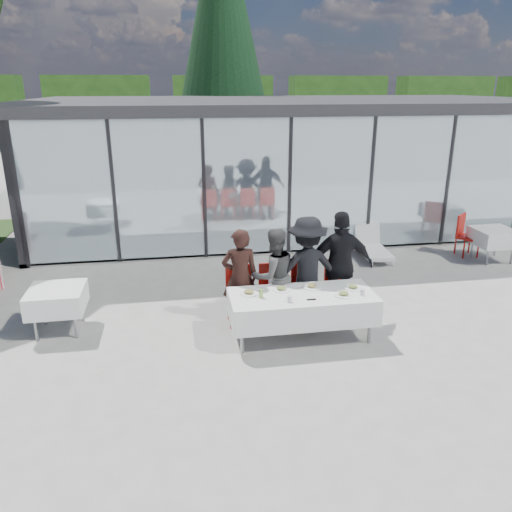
{
  "coord_description": "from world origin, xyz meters",
  "views": [
    {
      "loc": [
        -1.59,
        -6.94,
        3.82
      ],
      "look_at": [
        -0.22,
        1.2,
        0.98
      ],
      "focal_mm": 35.0,
      "sensor_mm": 36.0,
      "label": 1
    }
  ],
  "objects": [
    {
      "name": "ground",
      "position": [
        0.0,
        0.0,
        0.0
      ],
      "size": [
        90.0,
        90.0,
        0.0
      ],
      "primitive_type": "plane",
      "color": "#9B9993",
      "rests_on": "ground"
    },
    {
      "name": "pavilion",
      "position": [
        2.0,
        8.16,
        2.15
      ],
      "size": [
        14.8,
        8.8,
        3.44
      ],
      "color": "gray",
      "rests_on": "ground"
    },
    {
      "name": "treeline",
      "position": [
        -2.0,
        28.0,
        2.2
      ],
      "size": [
        62.5,
        2.0,
        4.4
      ],
      "color": "#1A3B12",
      "rests_on": "ground"
    },
    {
      "name": "dining_table",
      "position": [
        0.3,
        -0.06,
        0.54
      ],
      "size": [
        2.26,
        0.96,
        0.75
      ],
      "color": "white",
      "rests_on": "ground"
    },
    {
      "name": "diner_a",
      "position": [
        -0.58,
        0.62,
        0.83
      ],
      "size": [
        0.6,
        0.6,
        1.65
      ],
      "primitive_type": "imported",
      "rotation": [
        0.0,
        0.0,
        3.14
      ],
      "color": "black",
      "rests_on": "ground"
    },
    {
      "name": "diner_chair_a",
      "position": [
        -0.58,
        0.69,
        0.54
      ],
      "size": [
        0.44,
        0.44,
        0.97
      ],
      "color": "#B3130B",
      "rests_on": "ground"
    },
    {
      "name": "diner_b",
      "position": [
        -0.02,
        0.62,
        0.81
      ],
      "size": [
        0.96,
        0.96,
        1.62
      ],
      "primitive_type": "imported",
      "rotation": [
        0.0,
        0.0,
        3.39
      ],
      "color": "#4B4B4B",
      "rests_on": "ground"
    },
    {
      "name": "diner_chair_b",
      "position": [
        -0.02,
        0.69,
        0.54
      ],
      "size": [
        0.44,
        0.44,
        0.97
      ],
      "color": "#B3130B",
      "rests_on": "ground"
    },
    {
      "name": "diner_c",
      "position": [
        0.54,
        0.62,
        0.9
      ],
      "size": [
        1.16,
        1.16,
        1.8
      ],
      "primitive_type": "imported",
      "rotation": [
        0.0,
        0.0,
        3.14
      ],
      "color": "black",
      "rests_on": "ground"
    },
    {
      "name": "diner_chair_c",
      "position": [
        0.54,
        0.69,
        0.54
      ],
      "size": [
        0.44,
        0.44,
        0.97
      ],
      "color": "#B3130B",
      "rests_on": "ground"
    },
    {
      "name": "diner_d",
      "position": [
        1.13,
        0.62,
        0.93
      ],
      "size": [
        1.21,
        1.21,
        1.86
      ],
      "primitive_type": "imported",
      "rotation": [
        0.0,
        0.0,
        3.03
      ],
      "color": "black",
      "rests_on": "ground"
    },
    {
      "name": "diner_chair_d",
      "position": [
        1.13,
        0.69,
        0.54
      ],
      "size": [
        0.44,
        0.44,
        0.97
      ],
      "color": "#B3130B",
      "rests_on": "ground"
    },
    {
      "name": "plate_a",
      "position": [
        -0.52,
        0.08,
        0.77
      ],
      "size": [
        0.28,
        0.28,
        0.07
      ],
      "color": "white",
      "rests_on": "dining_table"
    },
    {
      "name": "plate_b",
      "position": [
        0.01,
        0.14,
        0.77
      ],
      "size": [
        0.28,
        0.28,
        0.07
      ],
      "color": "white",
      "rests_on": "dining_table"
    },
    {
      "name": "plate_c",
      "position": [
        0.51,
        0.16,
        0.77
      ],
      "size": [
        0.28,
        0.28,
        0.07
      ],
      "color": "white",
      "rests_on": "dining_table"
    },
    {
      "name": "plate_d",
      "position": [
        1.14,
        0.02,
        0.77
      ],
      "size": [
        0.28,
        0.28,
        0.07
      ],
      "color": "white",
      "rests_on": "dining_table"
    },
    {
      "name": "plate_extra",
      "position": [
        0.9,
        -0.22,
        0.77
      ],
      "size": [
        0.28,
        0.28,
        0.07
      ],
      "color": "white",
      "rests_on": "dining_table"
    },
    {
      "name": "juice_bottle",
      "position": [
        -0.36,
        -0.09,
        0.82
      ],
      "size": [
        0.06,
        0.06,
        0.14
      ],
      "primitive_type": "cylinder",
      "color": "#88BA4D",
      "rests_on": "dining_table"
    },
    {
      "name": "drinking_glasses",
      "position": [
        0.61,
        -0.29,
        0.8
      ],
      "size": [
        1.23,
        0.13,
        0.1
      ],
      "color": "silver",
      "rests_on": "dining_table"
    },
    {
      "name": "folded_eyeglasses",
      "position": [
        0.37,
        -0.3,
        0.76
      ],
      "size": [
        0.14,
        0.03,
        0.01
      ],
      "primitive_type": "cube",
      "color": "black",
      "rests_on": "dining_table"
    },
    {
      "name": "spare_table_left",
      "position": [
        -3.53,
        0.81,
        0.55
      ],
      "size": [
        0.86,
        0.86,
        0.74
      ],
      "color": "white",
      "rests_on": "ground"
    },
    {
      "name": "spare_table_right",
      "position": [
        5.51,
        2.81,
        0.55
      ],
      "size": [
        0.86,
        0.86,
        0.74
      ],
      "color": "white",
      "rests_on": "ground"
    },
    {
      "name": "spare_chair_a",
      "position": [
        5.07,
        3.27,
        0.54
      ],
      "size": [
        0.62,
        0.62,
        0.97
      ],
      "color": "#B3130B",
      "rests_on": "ground"
    },
    {
      "name": "spare_chair_b",
      "position": [
        4.8,
        4.34,
        0.54
      ],
      "size": [
        0.59,
        0.59,
        0.97
      ],
      "color": "#B3130B",
      "rests_on": "ground"
    },
    {
      "name": "lounger",
      "position": [
        2.92,
        3.56,
        0.26
      ],
      "size": [
        0.71,
        1.38,
        0.72
      ],
      "color": "white",
      "rests_on": "ground"
    },
    {
      "name": "conifer_tree",
      "position": [
        0.5,
        13.0,
        5.99
      ],
      "size": [
        4.0,
        4.0,
        10.5
      ],
      "color": "#382316",
      "rests_on": "ground"
    }
  ]
}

